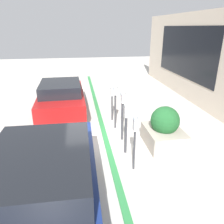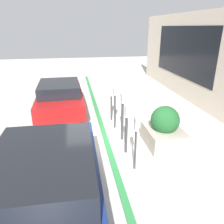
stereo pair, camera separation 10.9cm
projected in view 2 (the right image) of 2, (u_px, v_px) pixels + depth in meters
ground_plane at (108, 140)px, 6.96m from camera, size 40.00×40.00×0.00m
curb_strip at (106, 139)px, 6.94m from camera, size 19.00×0.16×0.04m
parking_meter_nearest at (136, 131)px, 5.16m from camera, size 0.16×0.14×1.44m
parking_meter_second at (126, 123)px, 5.93m from camera, size 0.14×0.12×1.47m
parking_meter_middle at (123, 108)px, 6.60m from camera, size 0.19×0.16×1.61m
parking_meter_fourth at (115, 99)px, 7.38m from camera, size 0.18×0.15×1.54m
parking_meter_farthest at (111, 97)px, 8.10m from camera, size 0.15×0.13×1.33m
planter_box at (164, 129)px, 6.48m from camera, size 1.32×1.04×1.23m
parked_car_front at (47, 187)px, 3.71m from camera, size 4.12×1.88×1.55m
parked_car_middle at (60, 97)px, 8.91m from camera, size 3.90×1.87×1.30m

